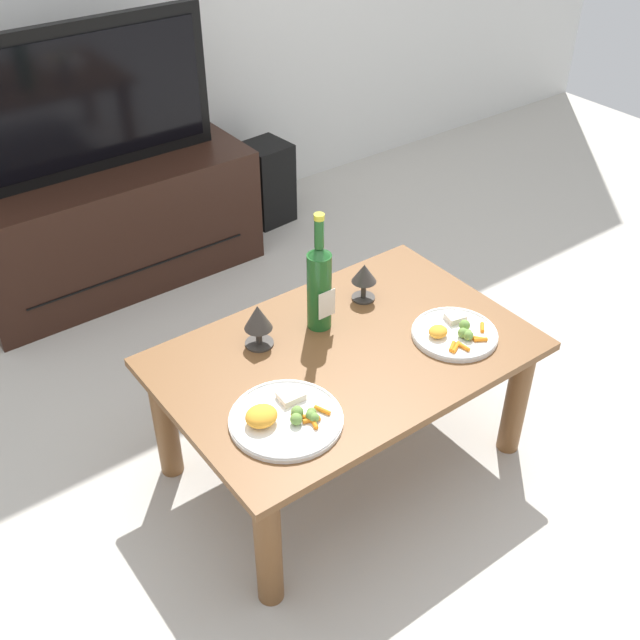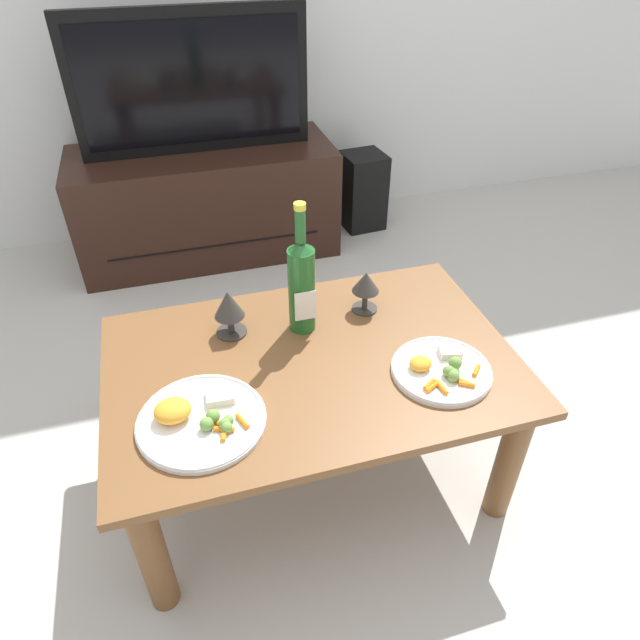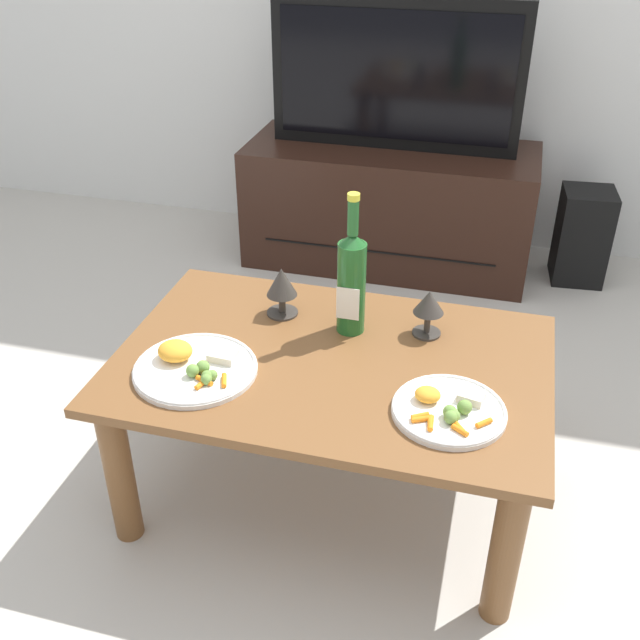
{
  "view_description": "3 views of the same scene",
  "coord_description": "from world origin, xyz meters",
  "views": [
    {
      "loc": [
        -1.07,
        -1.33,
        1.82
      ],
      "look_at": [
        -0.03,
        0.08,
        0.51
      ],
      "focal_mm": 43.07,
      "sensor_mm": 36.0,
      "label": 1
    },
    {
      "loc": [
        -0.29,
        -1.05,
        1.4
      ],
      "look_at": [
        0.04,
        0.06,
        0.52
      ],
      "focal_mm": 31.62,
      "sensor_mm": 36.0,
      "label": 2
    },
    {
      "loc": [
        0.36,
        -1.44,
        1.47
      ],
      "look_at": [
        -0.04,
        0.03,
        0.52
      ],
      "focal_mm": 41.58,
      "sensor_mm": 36.0,
      "label": 3
    }
  ],
  "objects": [
    {
      "name": "ground_plane",
      "position": [
        0.0,
        0.0,
        0.0
      ],
      "size": [
        6.4,
        6.4,
        0.0
      ],
      "primitive_type": "plane",
      "color": "#B7B2A8"
    },
    {
      "name": "goblet_left",
      "position": [
        -0.18,
        0.17,
        0.53
      ],
      "size": [
        0.08,
        0.08,
        0.14
      ],
      "color": "#38332D",
      "rests_on": "dining_table"
    },
    {
      "name": "tv_screen",
      "position": [
        -0.11,
        1.41,
        0.78
      ],
      "size": [
        0.97,
        0.05,
        0.57
      ],
      "color": "black",
      "rests_on": "tv_stand"
    },
    {
      "name": "wine_bottle",
      "position": [
        0.01,
        0.14,
        0.59
      ],
      "size": [
        0.07,
        0.07,
        0.37
      ],
      "color": "#1E5923",
      "rests_on": "dining_table"
    },
    {
      "name": "floor_speaker",
      "position": [
        0.67,
        1.45,
        0.19
      ],
      "size": [
        0.21,
        0.21,
        0.38
      ],
      "primitive_type": "cube",
      "rotation": [
        0.0,
        0.0,
        0.09
      ],
      "color": "black",
      "rests_on": "ground_plane"
    },
    {
      "name": "dining_table",
      "position": [
        0.0,
        0.0,
        0.36
      ],
      "size": [
        1.05,
        0.69,
        0.44
      ],
      "color": "brown",
      "rests_on": "ground_plane"
    },
    {
      "name": "dinner_plate_right",
      "position": [
        0.3,
        -0.14,
        0.45
      ],
      "size": [
        0.25,
        0.25,
        0.05
      ],
      "color": "white",
      "rests_on": "dining_table"
    },
    {
      "name": "tv_stand",
      "position": [
        -0.11,
        1.41,
        0.25
      ],
      "size": [
        1.16,
        0.48,
        0.5
      ],
      "color": "black",
      "rests_on": "ground_plane"
    },
    {
      "name": "goblet_right",
      "position": [
        0.21,
        0.17,
        0.52
      ],
      "size": [
        0.08,
        0.08,
        0.12
      ],
      "color": "#38332D",
      "rests_on": "dining_table"
    },
    {
      "name": "dinner_plate_left",
      "position": [
        -0.3,
        -0.13,
        0.45
      ],
      "size": [
        0.29,
        0.29,
        0.06
      ],
      "color": "white",
      "rests_on": "dining_table"
    }
  ]
}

